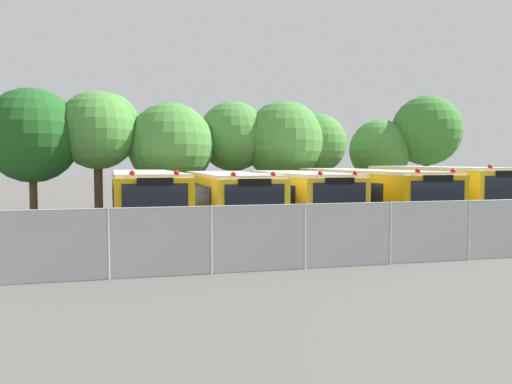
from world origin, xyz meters
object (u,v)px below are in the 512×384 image
at_px(tree_6, 381,151).
at_px(tree_7, 427,130).
at_px(traffic_cone, 288,257).
at_px(school_bus_2, 299,197).
at_px(school_bus_3, 365,195).
at_px(school_bus_1, 229,199).
at_px(tree_1, 101,128).
at_px(tree_4, 285,138).
at_px(tree_2, 173,147).
at_px(school_bus_0, 145,199).
at_px(tree_3, 231,136).
at_px(tree_5, 315,144).
at_px(school_bus_4, 436,192).
at_px(tree_0, 33,137).

bearing_deg(tree_6, tree_7, -20.11).
bearing_deg(traffic_cone, school_bus_2, 68.68).
distance_m(school_bus_3, tree_6, 11.27).
xyz_separation_m(school_bus_1, tree_7, (14.81, 8.72, 3.58)).
bearing_deg(school_bus_2, tree_7, -142.64).
relative_size(tree_1, tree_4, 1.03).
distance_m(school_bus_3, tree_1, 14.32).
bearing_deg(tree_2, school_bus_1, -79.71).
height_order(school_bus_2, tree_4, tree_4).
bearing_deg(tree_2, tree_7, 1.94).
distance_m(school_bus_0, school_bus_1, 3.38).
xyz_separation_m(tree_2, tree_3, (3.44, 0.80, 0.67)).
xyz_separation_m(school_bus_2, tree_3, (-1.20, 8.73, 3.03)).
bearing_deg(tree_2, school_bus_2, -59.66).
xyz_separation_m(tree_3, tree_4, (3.18, -0.55, -0.12)).
distance_m(school_bus_3, tree_7, 12.47).
bearing_deg(tree_5, school_bus_1, -128.70).
height_order(school_bus_2, tree_7, tree_7).
height_order(school_bus_2, tree_6, tree_6).
bearing_deg(tree_1, school_bus_4, -28.02).
distance_m(school_bus_1, tree_6, 15.67).
bearing_deg(tree_5, tree_1, -174.96).
xyz_separation_m(tree_5, tree_6, (4.80, 0.63, -0.40)).
bearing_deg(traffic_cone, tree_4, 72.59).
height_order(tree_0, tree_2, tree_0).
height_order(school_bus_0, tree_4, tree_4).
distance_m(school_bus_4, tree_5, 9.76).
height_order(tree_4, tree_7, tree_7).
bearing_deg(school_bus_2, tree_6, -131.99).
relative_size(school_bus_1, school_bus_4, 0.95).
bearing_deg(school_bus_1, tree_3, -101.89).
relative_size(tree_0, tree_7, 0.94).
xyz_separation_m(school_bus_3, tree_1, (-11.62, 7.70, 3.25)).
bearing_deg(school_bus_2, tree_4, -102.27).
xyz_separation_m(school_bus_3, tree_7, (8.48, 8.44, 3.52)).
bearing_deg(tree_7, tree_3, 178.90).
relative_size(tree_2, tree_4, 0.95).
bearing_deg(school_bus_3, tree_3, -62.48).
bearing_deg(tree_2, tree_4, 2.15).
height_order(school_bus_0, tree_5, tree_5).
distance_m(tree_4, traffic_cone, 17.10).
distance_m(tree_3, traffic_cone, 17.02).
bearing_deg(tree_1, traffic_cone, -70.52).
distance_m(tree_2, tree_7, 16.34).
xyz_separation_m(school_bus_2, school_bus_3, (3.17, 0.04, 0.05)).
bearing_deg(school_bus_3, school_bus_2, 1.58).
height_order(school_bus_3, tree_5, tree_5).
relative_size(school_bus_0, school_bus_4, 1.05).
bearing_deg(tree_0, school_bus_3, -26.68).
relative_size(school_bus_1, tree_3, 1.45).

